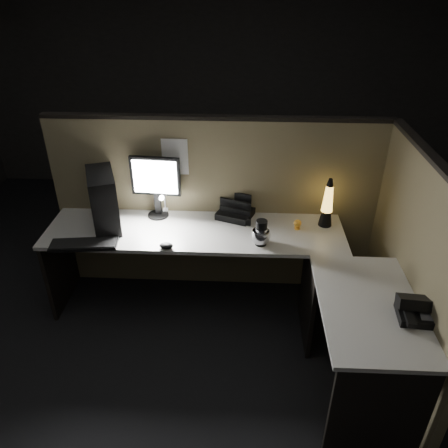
{
  "coord_description": "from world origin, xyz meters",
  "views": [
    {
      "loc": [
        0.22,
        -2.26,
        2.49
      ],
      "look_at": [
        0.09,
        0.35,
        0.94
      ],
      "focal_mm": 35.0,
      "sensor_mm": 36.0,
      "label": 1
    }
  ],
  "objects_px": {
    "pc_tower": "(104,200)",
    "monitor": "(156,181)",
    "desk_phone": "(417,310)",
    "lava_lamp": "(327,206)",
    "keyboard": "(84,244)"
  },
  "relations": [
    {
      "from": "lava_lamp",
      "to": "pc_tower",
      "type": "bearing_deg",
      "value": -176.86
    },
    {
      "from": "pc_tower",
      "to": "monitor",
      "type": "xyz_separation_m",
      "value": [
        0.37,
        0.19,
        0.08
      ]
    },
    {
      "from": "desk_phone",
      "to": "pc_tower",
      "type": "bearing_deg",
      "value": 160.87
    },
    {
      "from": "pc_tower",
      "to": "monitor",
      "type": "relative_size",
      "value": 0.88
    },
    {
      "from": "monitor",
      "to": "keyboard",
      "type": "bearing_deg",
      "value": -129.35
    },
    {
      "from": "pc_tower",
      "to": "monitor",
      "type": "height_order",
      "value": "monitor"
    },
    {
      "from": "keyboard",
      "to": "lava_lamp",
      "type": "height_order",
      "value": "lava_lamp"
    },
    {
      "from": "pc_tower",
      "to": "desk_phone",
      "type": "height_order",
      "value": "pc_tower"
    },
    {
      "from": "keyboard",
      "to": "lava_lamp",
      "type": "xyz_separation_m",
      "value": [
        1.8,
        0.39,
        0.15
      ]
    },
    {
      "from": "lava_lamp",
      "to": "desk_phone",
      "type": "height_order",
      "value": "lava_lamp"
    },
    {
      "from": "keyboard",
      "to": "pc_tower",
      "type": "bearing_deg",
      "value": 66.62
    },
    {
      "from": "lava_lamp",
      "to": "keyboard",
      "type": "bearing_deg",
      "value": -167.73
    },
    {
      "from": "pc_tower",
      "to": "lava_lamp",
      "type": "xyz_separation_m",
      "value": [
        1.71,
        0.09,
        -0.06
      ]
    },
    {
      "from": "pc_tower",
      "to": "lava_lamp",
      "type": "relative_size",
      "value": 1.12
    },
    {
      "from": "monitor",
      "to": "desk_phone",
      "type": "bearing_deg",
      "value": -28.95
    }
  ]
}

